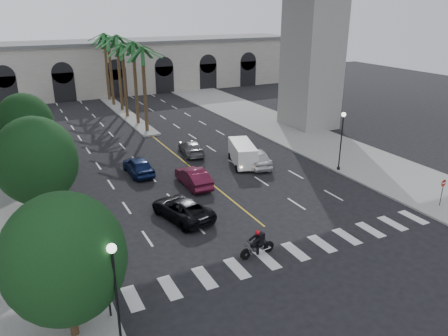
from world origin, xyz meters
TOP-DOWN VIEW (x-y plane):
  - ground at (0.00, 0.00)m, footprint 140.00×140.00m
  - sidewalk_left at (-15.00, 15.00)m, footprint 8.00×100.00m
  - sidewalk_right at (15.00, 15.00)m, footprint 8.00×100.00m
  - median at (0.00, 38.00)m, footprint 2.00×24.00m
  - pier_building at (0.00, 55.00)m, footprint 71.00×10.50m
  - palm_a at (0.00, 28.00)m, footprint 3.20×3.20m
  - palm_b at (0.10, 32.00)m, footprint 3.20×3.20m
  - palm_c at (-0.20, 36.00)m, footprint 3.20×3.20m
  - palm_d at (0.15, 40.00)m, footprint 3.20×3.20m
  - palm_e at (-0.10, 44.00)m, footprint 3.20×3.20m
  - palm_f at (0.20, 48.00)m, footprint 3.20×3.20m
  - street_tree_near at (-13.00, -3.00)m, footprint 5.20×5.20m
  - street_tree_mid at (-13.00, 10.00)m, footprint 5.44×5.44m
  - street_tree_far at (-13.00, 22.00)m, footprint 5.04×5.04m
  - lamp_post_left_near at (-11.40, -5.00)m, footprint 0.40×0.40m
  - lamp_post_left_far at (-11.40, 16.00)m, footprint 0.40×0.40m
  - lamp_post_right at (11.40, 8.00)m, footprint 0.40×0.40m
  - traffic_signal_near at (-11.30, -2.50)m, footprint 0.25×0.18m
  - traffic_signal_far at (-11.30, 1.50)m, footprint 0.25×0.18m
  - motorcycle_rider at (-2.22, -0.85)m, footprint 2.35×0.63m
  - car_a at (5.54, 12.46)m, footprint 3.07×5.18m
  - car_b at (-1.50, 10.63)m, footprint 1.65×4.68m
  - car_c at (-4.45, 5.67)m, footprint 3.54×5.65m
  - car_d at (1.50, 18.26)m, footprint 2.54×4.83m
  - car_e at (-4.75, 15.24)m, footprint 1.95×4.64m
  - cargo_van at (4.52, 13.25)m, footprint 3.13×5.16m
  - pedestrian_a at (-13.93, 5.91)m, footprint 0.67×0.46m
  - do_not_enter_sign at (13.00, -1.20)m, footprint 0.54×0.09m

SIDE VIEW (x-z plane):
  - ground at x=0.00m, z-range 0.00..0.00m
  - sidewalk_left at x=-15.00m, z-range 0.00..0.15m
  - sidewalk_right at x=15.00m, z-range 0.00..0.15m
  - median at x=0.00m, z-range 0.00..0.20m
  - car_d at x=1.50m, z-range 0.00..1.34m
  - car_c at x=-4.45m, z-range 0.00..1.46m
  - motorcycle_rider at x=-2.22m, z-range -0.08..1.61m
  - car_b at x=-1.50m, z-range 0.00..1.54m
  - car_e at x=-4.75m, z-range 0.00..1.57m
  - car_a at x=5.54m, z-range 0.00..1.65m
  - pedestrian_a at x=-13.93m, z-range 0.15..1.92m
  - cargo_van at x=4.52m, z-range 0.12..2.18m
  - do_not_enter_sign at x=13.00m, z-range 0.49..2.68m
  - traffic_signal_near at x=-11.30m, z-range 0.69..4.34m
  - traffic_signal_far at x=-11.30m, z-range 0.69..4.34m
  - lamp_post_left_near at x=-11.40m, z-range 0.55..5.90m
  - lamp_post_left_far at x=-11.40m, z-range 0.55..5.90m
  - lamp_post_right at x=11.40m, z-range 0.55..5.90m
  - street_tree_far at x=-13.00m, z-range 0.56..7.24m
  - street_tree_near at x=-13.00m, z-range 0.58..7.47m
  - street_tree_mid at x=-13.00m, z-range 0.61..7.81m
  - pier_building at x=0.00m, z-range 0.02..8.52m
  - palm_c at x=-0.20m, z-range 3.86..13.96m
  - palm_a at x=0.00m, z-range 3.95..14.25m
  - palm_e at x=-0.10m, z-range 3.99..14.39m
  - palm_b at x=0.10m, z-range 4.07..14.67m
  - palm_f at x=0.20m, z-range 4.11..14.81m
  - palm_d at x=0.15m, z-range 4.20..15.10m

